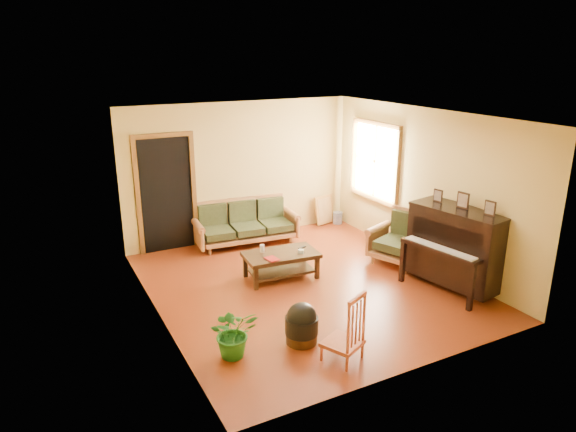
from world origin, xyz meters
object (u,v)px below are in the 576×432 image
coffee_table (281,265)px  potted_plant (234,332)px  sofa (246,223)px  ceramic_crock (338,218)px  footstool (302,328)px  red_chair (343,326)px  piano (456,249)px  armchair (399,238)px

coffee_table → potted_plant: size_ratio=1.84×
sofa → ceramic_crock: size_ratio=7.70×
coffee_table → ceramic_crock: (2.28, 1.86, -0.09)m
footstool → red_chair: 0.64m
sofa → red_chair: (-0.52, -4.04, 0.03)m
footstool → ceramic_crock: (2.92, 3.69, -0.07)m
sofa → red_chair: bearing=-92.2°
piano → red_chair: bearing=-172.0°
red_chair → ceramic_crock: 5.02m
armchair → potted_plant: armchair is taller
piano → potted_plant: (-3.68, -0.20, -0.31)m
armchair → footstool: 3.04m
potted_plant → sofa: bearing=64.5°
sofa → potted_plant: bearing=-110.4°
armchair → coffee_table: bearing=147.7°
coffee_table → ceramic_crock: bearing=39.3°
coffee_table → footstool: 1.93m
coffee_table → armchair: bearing=-11.2°
piano → footstool: piano is taller
coffee_table → piano: (2.19, -1.52, 0.42)m
sofa → piano: piano is taller
armchair → potted_plant: size_ratio=1.42×
piano → footstool: bearing=176.0°
piano → footstool: (-2.83, -0.31, -0.43)m
piano → armchair: bearing=87.4°
sofa → potted_plant: 3.75m
sofa → potted_plant: (-1.61, -3.38, -0.09)m
coffee_table → red_chair: 2.42m
sofa → potted_plant: sofa is taller
armchair → piano: 1.14m
armchair → piano: bearing=-103.5°
coffee_table → red_chair: (-0.40, -2.37, 0.22)m
sofa → red_chair: size_ratio=2.19×
coffee_table → red_chair: red_chair is taller
ceramic_crock → sofa: bearing=-174.8°
footstool → sofa: bearing=77.7°
sofa → footstool: (-0.76, -3.49, -0.21)m
sofa → piano: size_ratio=1.34×
piano → red_chair: (-2.59, -0.85, -0.19)m
red_chair → potted_plant: bearing=124.0°
piano → ceramic_crock: (0.09, 3.38, -0.50)m
sofa → potted_plant: size_ratio=3.02×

